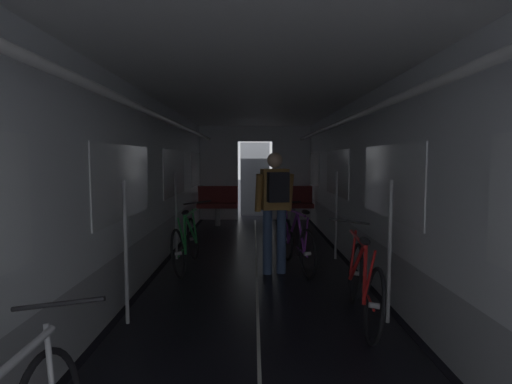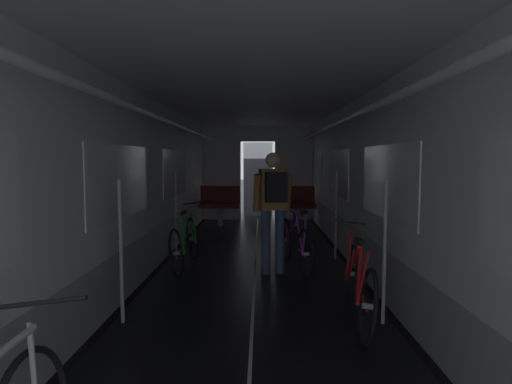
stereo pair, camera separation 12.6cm
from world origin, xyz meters
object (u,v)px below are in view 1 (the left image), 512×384
Objects in this scene: person_cyclist_aisle at (275,201)px; bicycle_purple_in_aisle at (296,243)px; bicycle_green at (186,242)px; bicycle_red at (363,283)px; bench_seat_far_left at (218,202)px; bench_seat_far_right at (293,202)px.

bicycle_purple_in_aisle is at bearing 39.69° from person_cyclist_aisle.
person_cyclist_aisle reaches higher than bicycle_green.
bicycle_green is 1.46m from person_cyclist_aisle.
person_cyclist_aisle is (-0.78, 1.68, 0.63)m from bicycle_red.
bicycle_green is at bearing 135.88° from bicycle_red.
bench_seat_far_left is 4.42m from person_cyclist_aisle.
bicycle_green is (-2.06, 2.00, -0.00)m from bicycle_red.
bicycle_purple_in_aisle is (-0.46, 1.95, 0.00)m from bicycle_red.
bicycle_red is at bearing -44.12° from bicycle_green.
bicycle_green reaches higher than bench_seat_far_right.
bicycle_green reaches higher than bench_seat_far_left.
bench_seat_far_right and bicycle_red have the same top height.
bench_seat_far_left is at bearing 108.12° from bicycle_red.
bicycle_red is (1.94, -5.92, -0.19)m from bench_seat_far_left.
bicycle_red is (0.14, -5.92, -0.19)m from bench_seat_far_right.
bench_seat_far_right is 5.92m from bicycle_red.
bench_seat_far_left is 0.58× the size of bicycle_red.
person_cyclist_aisle is (-0.64, -4.24, 0.45)m from bench_seat_far_right.
bicycle_red is 1.01× the size of person_cyclist_aisle.
person_cyclist_aisle is at bearing -98.63° from bench_seat_far_right.
bicycle_green is at bearing 178.30° from bicycle_purple_in_aisle.
bicycle_green is at bearing -91.75° from bench_seat_far_left.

